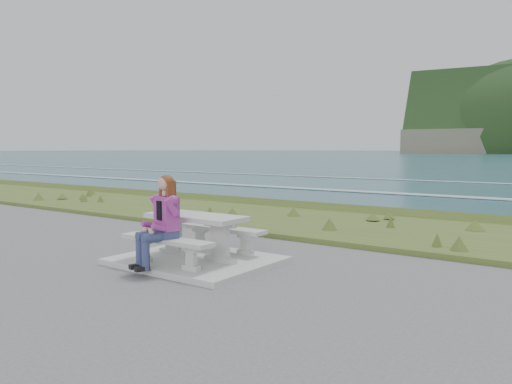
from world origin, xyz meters
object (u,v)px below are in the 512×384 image
(bench_landward, at_px, (166,244))
(seated_woman, at_px, (158,233))
(picnic_table, at_px, (196,224))
(bench_seaward, at_px, (222,232))

(bench_landward, relative_size, seated_woman, 1.23)
(picnic_table, bearing_deg, seated_woman, -93.27)
(picnic_table, bearing_deg, bench_seaward, 90.00)
(bench_landward, relative_size, bench_seaward, 1.00)
(bench_landward, height_order, seated_woman, seated_woman)
(picnic_table, distance_m, bench_seaward, 0.74)
(bench_seaward, bearing_deg, picnic_table, -90.00)
(bench_seaward, distance_m, seated_woman, 1.55)
(picnic_table, relative_size, seated_woman, 1.23)
(bench_seaward, height_order, seated_woman, seated_woman)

